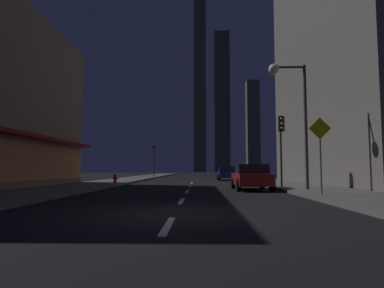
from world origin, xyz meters
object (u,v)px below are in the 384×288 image
at_px(fire_hydrant_far_left, 115,179).
at_px(street_lamp_right, 289,95).
at_px(car_parked_far, 227,173).
at_px(traffic_light_near_right, 281,135).
at_px(traffic_light_far_left, 154,154).
at_px(car_parked_near, 251,177).
at_px(pedestrian_crossing_sign, 320,149).

distance_m(fire_hydrant_far_left, street_lamp_right, 14.73).
height_order(car_parked_far, traffic_light_near_right, traffic_light_near_right).
bearing_deg(street_lamp_right, traffic_light_far_left, 112.28).
relative_size(car_parked_far, fire_hydrant_far_left, 6.48).
height_order(car_parked_near, fire_hydrant_far_left, car_parked_near).
bearing_deg(traffic_light_near_right, pedestrian_crossing_sign, -89.01).
bearing_deg(street_lamp_right, car_parked_near, 136.12).
bearing_deg(car_parked_far, street_lamp_right, -84.30).
bearing_deg(pedestrian_crossing_sign, street_lamp_right, 93.62).
bearing_deg(car_parked_near, pedestrian_crossing_sign, -68.94).
xyz_separation_m(fire_hydrant_far_left, traffic_light_far_left, (0.40, 18.27, 2.74)).
bearing_deg(street_lamp_right, fire_hydrant_far_left, 143.72).
bearing_deg(car_parked_near, traffic_light_near_right, 17.10).
distance_m(traffic_light_near_right, traffic_light_far_left, 26.63).
bearing_deg(car_parked_far, fire_hydrant_far_left, -134.83).
xyz_separation_m(car_parked_far, traffic_light_far_left, (-9.10, 8.72, 2.45)).
xyz_separation_m(fire_hydrant_far_left, street_lamp_right, (11.28, -8.28, 4.61)).
xyz_separation_m(car_parked_far, fire_hydrant_far_left, (-9.50, -9.56, -0.29)).
height_order(car_parked_near, car_parked_far, same).
relative_size(traffic_light_far_left, pedestrian_crossing_sign, 1.33).
distance_m(car_parked_near, fire_hydrant_far_left, 11.55).
relative_size(car_parked_far, pedestrian_crossing_sign, 1.34).
distance_m(traffic_light_near_right, street_lamp_right, 2.97).
bearing_deg(traffic_light_far_left, pedestrian_crossing_sign, -69.72).
height_order(car_parked_near, street_lamp_right, street_lamp_right).
relative_size(fire_hydrant_far_left, traffic_light_near_right, 0.16).
bearing_deg(traffic_light_near_right, car_parked_far, 96.97).
xyz_separation_m(traffic_light_near_right, traffic_light_far_left, (-11.00, 24.26, 0.00)).
relative_size(car_parked_near, traffic_light_near_right, 1.01).
bearing_deg(car_parked_near, car_parked_far, 90.00).
distance_m(traffic_light_near_right, pedestrian_crossing_sign, 5.90).
relative_size(car_parked_near, pedestrian_crossing_sign, 1.34).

